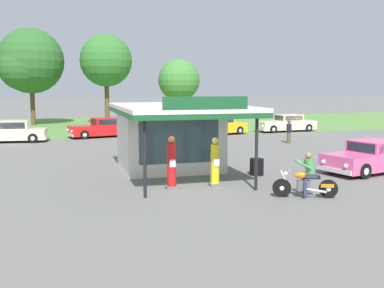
% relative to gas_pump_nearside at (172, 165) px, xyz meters
% --- Properties ---
extents(ground_plane, '(300.00, 300.00, 0.00)m').
position_rel_gas_pump_nearside_xyz_m(ground_plane, '(0.48, -0.27, -0.91)').
color(ground_plane, slate).
extents(grass_verge_strip, '(120.00, 24.00, 0.01)m').
position_rel_gas_pump_nearside_xyz_m(grass_verge_strip, '(0.48, 29.73, -0.90)').
color(grass_verge_strip, '#56843D').
rests_on(grass_verge_strip, ground).
extents(service_station_kiosk, '(5.04, 7.67, 3.48)m').
position_rel_gas_pump_nearside_xyz_m(service_station_kiosk, '(0.86, 3.60, 0.84)').
color(service_station_kiosk, silver).
rests_on(service_station_kiosk, ground).
extents(gas_pump_nearside, '(0.44, 0.44, 1.98)m').
position_rel_gas_pump_nearside_xyz_m(gas_pump_nearside, '(0.00, 0.00, 0.00)').
color(gas_pump_nearside, slate).
rests_on(gas_pump_nearside, ground).
extents(gas_pump_offside, '(0.44, 0.44, 1.89)m').
position_rel_gas_pump_nearside_xyz_m(gas_pump_offside, '(1.72, -0.00, -0.05)').
color(gas_pump_offside, slate).
rests_on(gas_pump_offside, ground).
extents(motorcycle_with_rider, '(2.11, 0.99, 1.58)m').
position_rel_gas_pump_nearside_xyz_m(motorcycle_with_rider, '(4.14, -2.64, -0.25)').
color(motorcycle_with_rider, black).
rests_on(motorcycle_with_rider, ground).
extents(featured_classic_sedan, '(5.22, 3.01, 1.43)m').
position_rel_gas_pump_nearside_xyz_m(featured_classic_sedan, '(9.49, 0.77, -0.25)').
color(featured_classic_sedan, '#E55993').
rests_on(featured_classic_sedan, ground).
extents(parked_car_back_row_left, '(5.49, 2.21, 1.46)m').
position_rel_gas_pump_nearside_xyz_m(parked_car_back_row_left, '(14.65, 18.65, -0.25)').
color(parked_car_back_row_left, beige).
rests_on(parked_car_back_row_left, ground).
extents(parked_car_back_row_centre, '(5.20, 2.33, 1.49)m').
position_rel_gas_pump_nearside_xyz_m(parked_car_back_row_centre, '(-7.31, 17.20, -0.24)').
color(parked_car_back_row_centre, beige).
rests_on(parked_car_back_row_centre, ground).
extents(parked_car_second_row_spare, '(5.49, 2.97, 1.45)m').
position_rel_gas_pump_nearside_xyz_m(parked_car_second_row_spare, '(-0.81, 18.75, -0.25)').
color(parked_car_second_row_spare, red).
rests_on(parked_car_second_row_spare, ground).
extents(parked_car_back_row_centre_left, '(5.29, 3.04, 1.44)m').
position_rel_gas_pump_nearside_xyz_m(parked_car_back_row_centre_left, '(8.09, 17.84, -0.25)').
color(parked_car_back_row_centre_left, gold).
rests_on(parked_car_back_row_centre_left, ground).
extents(bystander_standing_back_lot, '(0.34, 0.34, 1.53)m').
position_rel_gas_pump_nearside_xyz_m(bystander_standing_back_lot, '(10.89, 11.20, -0.10)').
color(bystander_standing_back_lot, brown).
rests_on(bystander_standing_back_lot, ground).
extents(tree_oak_far_right, '(6.45, 6.45, 9.60)m').
position_rel_gas_pump_nearside_xyz_m(tree_oak_far_right, '(-6.84, 31.64, 5.29)').
color(tree_oak_far_right, brown).
rests_on(tree_oak_far_right, ground).
extents(tree_oak_distant_spare, '(4.45, 4.45, 6.77)m').
position_rel_gas_pump_nearside_xyz_m(tree_oak_distant_spare, '(8.26, 30.89, 3.56)').
color(tree_oak_distant_spare, brown).
rests_on(tree_oak_distant_spare, ground).
extents(tree_oak_centre, '(5.23, 5.23, 9.07)m').
position_rel_gas_pump_nearside_xyz_m(tree_oak_centre, '(0.68, 30.33, 5.39)').
color(tree_oak_centre, brown).
rests_on(tree_oak_centre, ground).
extents(spare_tire_stack, '(0.60, 0.60, 0.72)m').
position_rel_gas_pump_nearside_xyz_m(spare_tire_stack, '(4.17, 1.54, -0.55)').
color(spare_tire_stack, black).
rests_on(spare_tire_stack, ground).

